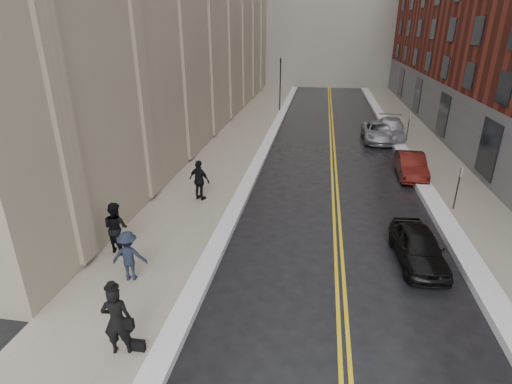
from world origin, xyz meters
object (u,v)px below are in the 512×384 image
(car_silver_near, at_px, (390,130))
(pedestrian_a, at_px, (116,227))
(car_maroon, at_px, (411,165))
(car_silver_far, at_px, (379,132))
(pedestrian_main, at_px, (117,320))
(pedestrian_b, at_px, (129,256))
(car_black, at_px, (418,247))
(pedestrian_c, at_px, (200,180))

(car_silver_near, distance_m, pedestrian_a, 22.69)
(car_maroon, xyz_separation_m, car_silver_far, (-0.90, 7.68, 0.02))
(pedestrian_main, height_order, pedestrian_a, pedestrian_main)
(car_silver_far, bearing_deg, pedestrian_main, -111.50)
(car_silver_far, xyz_separation_m, pedestrian_b, (-10.42, -19.95, 0.35))
(pedestrian_main, relative_size, pedestrian_a, 1.01)
(pedestrian_a, bearing_deg, car_silver_far, -101.75)
(pedestrian_main, bearing_deg, car_black, -160.31)
(pedestrian_a, height_order, pedestrian_b, pedestrian_a)
(car_silver_far, distance_m, pedestrian_main, 24.86)
(car_black, bearing_deg, pedestrian_a, -177.47)
(car_black, height_order, pedestrian_a, pedestrian_a)
(car_maroon, height_order, pedestrian_main, pedestrian_main)
(car_silver_far, xyz_separation_m, pedestrian_c, (-10.02, -13.12, 0.47))
(car_silver_near, bearing_deg, car_silver_far, -141.62)
(car_silver_near, xyz_separation_m, pedestrian_c, (-10.92, -13.66, 0.39))
(car_silver_far, height_order, pedestrian_b, pedestrian_b)
(pedestrian_b, bearing_deg, car_silver_far, -127.47)
(pedestrian_a, height_order, pedestrian_c, pedestrian_a)
(car_black, distance_m, car_silver_near, 17.71)
(car_silver_far, bearing_deg, car_silver_near, 31.67)
(car_maroon, height_order, pedestrian_a, pedestrian_a)
(car_black, height_order, car_maroon, car_maroon)
(car_maroon, xyz_separation_m, car_silver_near, (-0.00, 8.23, 0.10))
(car_maroon, bearing_deg, pedestrian_c, -151.74)
(car_silver_far, height_order, pedestrian_c, pedestrian_c)
(car_maroon, bearing_deg, car_black, -97.25)
(car_maroon, bearing_deg, pedestrian_main, -121.54)
(car_silver_near, bearing_deg, car_black, -87.85)
(pedestrian_a, bearing_deg, car_black, -152.92)
(car_silver_far, distance_m, pedestrian_a, 21.74)
(car_black, bearing_deg, car_silver_near, 81.35)
(pedestrian_a, bearing_deg, pedestrian_main, 138.13)
(pedestrian_a, relative_size, pedestrian_b, 1.13)
(car_silver_near, relative_size, car_silver_far, 1.06)
(car_silver_far, bearing_deg, pedestrian_c, -127.08)
(car_maroon, distance_m, car_silver_near, 8.23)
(pedestrian_main, xyz_separation_m, pedestrian_c, (-0.79, 9.96, -0.01))
(pedestrian_a, bearing_deg, pedestrian_c, -86.93)
(car_silver_near, bearing_deg, pedestrian_b, -111.90)
(pedestrian_main, bearing_deg, car_maroon, -138.34)
(car_black, height_order, pedestrian_main, pedestrian_main)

